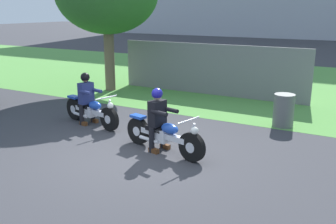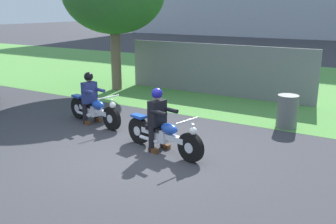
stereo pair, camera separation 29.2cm
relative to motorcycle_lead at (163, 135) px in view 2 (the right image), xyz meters
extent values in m
plane|color=#38383D|center=(-0.44, -0.47, -0.38)|extent=(120.00, 120.00, 0.00)
cube|color=#549342|center=(-0.44, 8.82, -0.38)|extent=(60.00, 12.00, 0.01)
cylinder|color=black|center=(0.76, -0.18, -0.07)|extent=(0.63, 0.26, 0.62)
cylinder|color=silver|center=(0.76, -0.18, -0.07)|extent=(0.24, 0.19, 0.22)
cylinder|color=black|center=(-0.77, 0.18, -0.07)|extent=(0.63, 0.26, 0.62)
cylinder|color=silver|center=(-0.77, 0.18, -0.07)|extent=(0.24, 0.19, 0.22)
cube|color=silver|center=(-0.01, 0.00, 0.01)|extent=(1.25, 0.42, 0.12)
cube|color=silver|center=(-0.06, 0.02, -0.01)|extent=(0.37, 0.31, 0.28)
ellipsoid|color=#1E47B2|center=(0.17, -0.04, 0.19)|extent=(0.48, 0.33, 0.22)
cube|color=black|center=(-0.22, 0.05, 0.11)|extent=(0.48, 0.33, 0.10)
cube|color=#1E47B2|center=(-0.77, 0.18, 0.27)|extent=(0.40, 0.28, 0.06)
cylinder|color=silver|center=(0.71, -0.16, 0.18)|extent=(0.26, 0.11, 0.53)
cylinder|color=silver|center=(0.66, -0.15, 0.47)|extent=(0.19, 0.65, 0.04)
sphere|color=white|center=(0.82, -0.19, 0.29)|extent=(0.16, 0.16, 0.16)
cylinder|color=silver|center=(-0.33, -0.06, -0.13)|extent=(0.55, 0.20, 0.08)
cylinder|color=black|center=(-0.14, 0.22, -0.10)|extent=(0.12, 0.12, 0.56)
cube|color=#593319|center=(-0.08, 0.21, -0.33)|extent=(0.26, 0.15, 0.10)
cylinder|color=black|center=(-0.22, -0.13, -0.10)|extent=(0.12, 0.12, 0.56)
cube|color=#593319|center=(-0.16, -0.14, -0.33)|extent=(0.26, 0.15, 0.10)
cube|color=black|center=(-0.18, 0.05, 0.46)|extent=(0.30, 0.42, 0.56)
cylinder|color=black|center=(0.07, 0.16, 0.54)|extent=(0.43, 0.18, 0.09)
cylinder|color=black|center=(-0.01, -0.17, 0.54)|extent=(0.43, 0.18, 0.09)
sphere|color=#D8A884|center=(-0.18, 0.05, 0.86)|extent=(0.20, 0.20, 0.20)
sphere|color=navy|center=(-0.18, 0.05, 0.89)|extent=(0.24, 0.24, 0.24)
cylinder|color=black|center=(-1.95, 0.64, -0.08)|extent=(0.62, 0.26, 0.61)
cylinder|color=silver|center=(-1.95, 0.64, -0.08)|extent=(0.24, 0.19, 0.21)
cylinder|color=black|center=(-3.42, 0.99, -0.08)|extent=(0.62, 0.26, 0.61)
cylinder|color=silver|center=(-3.42, 0.99, -0.08)|extent=(0.24, 0.19, 0.21)
cube|color=silver|center=(-2.68, 0.81, 0.00)|extent=(1.21, 0.41, 0.12)
cube|color=silver|center=(-2.73, 0.82, -0.02)|extent=(0.37, 0.31, 0.28)
ellipsoid|color=#1E47B2|center=(-2.51, 0.77, 0.18)|extent=(0.48, 0.33, 0.22)
cube|color=black|center=(-2.90, 0.86, 0.10)|extent=(0.48, 0.33, 0.10)
cube|color=#1E47B2|center=(-3.42, 0.99, 0.26)|extent=(0.40, 0.28, 0.06)
cylinder|color=silver|center=(-1.99, 0.65, 0.17)|extent=(0.26, 0.11, 0.53)
cylinder|color=silver|center=(-2.04, 0.66, 0.46)|extent=(0.19, 0.65, 0.04)
sphere|color=white|center=(-1.89, 0.62, 0.28)|extent=(0.16, 0.16, 0.16)
cylinder|color=silver|center=(-3.01, 0.74, -0.14)|extent=(0.55, 0.20, 0.08)
cylinder|color=black|center=(-2.82, 1.03, -0.11)|extent=(0.12, 0.12, 0.55)
cube|color=#593319|center=(-2.76, 1.02, -0.33)|extent=(0.26, 0.15, 0.10)
cylinder|color=black|center=(-2.90, 0.68, -0.11)|extent=(0.12, 0.12, 0.55)
cube|color=#593319|center=(-2.84, 0.66, -0.33)|extent=(0.26, 0.15, 0.10)
cube|color=navy|center=(-2.86, 0.85, 0.45)|extent=(0.30, 0.42, 0.56)
cylinder|color=navy|center=(-2.60, 0.97, 0.53)|extent=(0.43, 0.18, 0.09)
cylinder|color=navy|center=(-2.68, 0.64, 0.53)|extent=(0.43, 0.18, 0.09)
sphere|color=#996B4C|center=(-2.86, 0.85, 0.85)|extent=(0.20, 0.20, 0.20)
sphere|color=black|center=(-2.86, 0.85, 0.88)|extent=(0.24, 0.24, 0.24)
cylinder|color=brown|center=(-4.99, 4.66, 0.75)|extent=(0.37, 0.37, 2.26)
cylinder|color=#595E5B|center=(1.81, 3.15, 0.05)|extent=(0.53, 0.53, 0.86)
cube|color=slate|center=(-1.42, 5.79, 0.52)|extent=(7.00, 0.06, 1.80)
camera|label=1|loc=(3.87, -6.75, 2.64)|focal=40.93mm
camera|label=2|loc=(4.12, -6.60, 2.64)|focal=40.93mm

